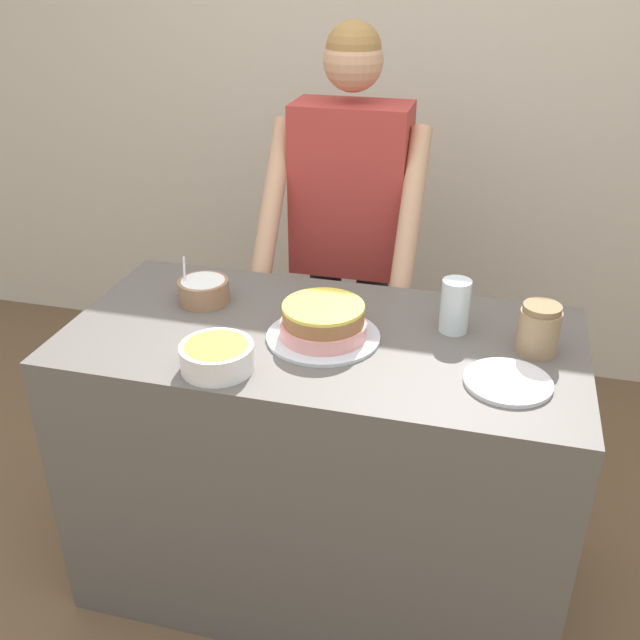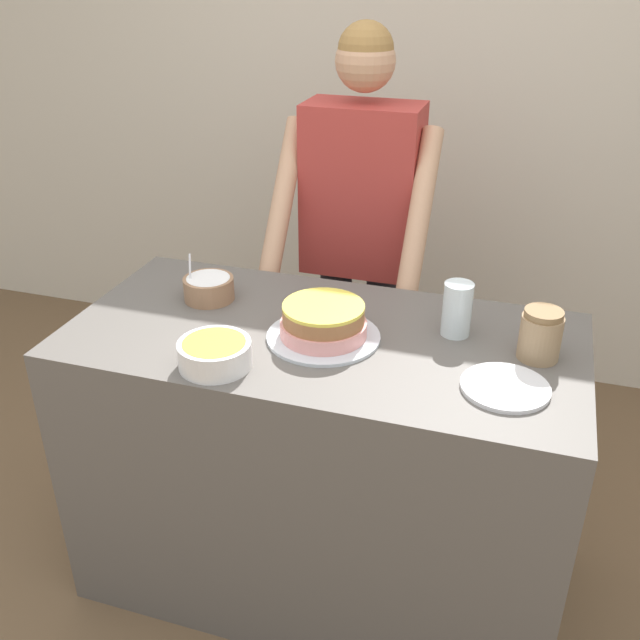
{
  "view_description": "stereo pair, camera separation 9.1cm",
  "coord_description": "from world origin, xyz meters",
  "px_view_note": "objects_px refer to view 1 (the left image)",
  "views": [
    {
      "loc": [
        0.44,
        -1.35,
        1.9
      ],
      "look_at": [
        0.0,
        0.32,
        0.99
      ],
      "focal_mm": 40.0,
      "sensor_mm": 36.0,
      "label": 1
    },
    {
      "loc": [
        0.53,
        -1.33,
        1.9
      ],
      "look_at": [
        0.0,
        0.32,
        0.99
      ],
      "focal_mm": 40.0,
      "sensor_mm": 36.0,
      "label": 2
    }
  ],
  "objects_px": {
    "person_baker": "(349,218)",
    "stoneware_jar": "(539,329)",
    "cake": "(323,323)",
    "drinking_glass": "(455,306)",
    "ceramic_plate": "(508,382)",
    "frosting_bowl_orange": "(217,356)",
    "frosting_bowl_white": "(204,290)"
  },
  "relations": [
    {
      "from": "cake",
      "to": "ceramic_plate",
      "type": "height_order",
      "value": "cake"
    },
    {
      "from": "drinking_glass",
      "to": "stoneware_jar",
      "type": "xyz_separation_m",
      "value": [
        0.23,
        -0.07,
        -0.01
      ]
    },
    {
      "from": "frosting_bowl_white",
      "to": "ceramic_plate",
      "type": "height_order",
      "value": "frosting_bowl_white"
    },
    {
      "from": "cake",
      "to": "drinking_glass",
      "type": "bearing_deg",
      "value": 21.72
    },
    {
      "from": "drinking_glass",
      "to": "stoneware_jar",
      "type": "relative_size",
      "value": 1.11
    },
    {
      "from": "frosting_bowl_white",
      "to": "drinking_glass",
      "type": "bearing_deg",
      "value": 0.51
    },
    {
      "from": "drinking_glass",
      "to": "ceramic_plate",
      "type": "distance_m",
      "value": 0.31
    },
    {
      "from": "ceramic_plate",
      "to": "stoneware_jar",
      "type": "bearing_deg",
      "value": 69.56
    },
    {
      "from": "cake",
      "to": "drinking_glass",
      "type": "distance_m",
      "value": 0.38
    },
    {
      "from": "frosting_bowl_orange",
      "to": "drinking_glass",
      "type": "bearing_deg",
      "value": 32.53
    },
    {
      "from": "cake",
      "to": "frosting_bowl_orange",
      "type": "relative_size",
      "value": 1.66
    },
    {
      "from": "drinking_glass",
      "to": "person_baker",
      "type": "bearing_deg",
      "value": 125.94
    },
    {
      "from": "person_baker",
      "to": "stoneware_jar",
      "type": "height_order",
      "value": "person_baker"
    },
    {
      "from": "person_baker",
      "to": "frosting_bowl_orange",
      "type": "bearing_deg",
      "value": -97.78
    },
    {
      "from": "ceramic_plate",
      "to": "frosting_bowl_orange",
      "type": "bearing_deg",
      "value": -171.01
    },
    {
      "from": "cake",
      "to": "frosting_bowl_orange",
      "type": "distance_m",
      "value": 0.32
    },
    {
      "from": "frosting_bowl_orange",
      "to": "frosting_bowl_white",
      "type": "bearing_deg",
      "value": 117.75
    },
    {
      "from": "stoneware_jar",
      "to": "cake",
      "type": "bearing_deg",
      "value": -172.76
    },
    {
      "from": "frosting_bowl_white",
      "to": "ceramic_plate",
      "type": "bearing_deg",
      "value": -14.75
    },
    {
      "from": "frosting_bowl_orange",
      "to": "cake",
      "type": "bearing_deg",
      "value": 45.22
    },
    {
      "from": "frosting_bowl_white",
      "to": "ceramic_plate",
      "type": "distance_m",
      "value": 0.95
    },
    {
      "from": "person_baker",
      "to": "frosting_bowl_white",
      "type": "height_order",
      "value": "person_baker"
    },
    {
      "from": "person_baker",
      "to": "drinking_glass",
      "type": "height_order",
      "value": "person_baker"
    },
    {
      "from": "ceramic_plate",
      "to": "stoneware_jar",
      "type": "relative_size",
      "value": 1.58
    },
    {
      "from": "cake",
      "to": "drinking_glass",
      "type": "height_order",
      "value": "drinking_glass"
    },
    {
      "from": "person_baker",
      "to": "ceramic_plate",
      "type": "bearing_deg",
      "value": -54.97
    },
    {
      "from": "person_baker",
      "to": "stoneware_jar",
      "type": "distance_m",
      "value": 0.95
    },
    {
      "from": "frosting_bowl_orange",
      "to": "drinking_glass",
      "type": "height_order",
      "value": "drinking_glass"
    },
    {
      "from": "stoneware_jar",
      "to": "drinking_glass",
      "type": "bearing_deg",
      "value": 164.12
    },
    {
      "from": "cake",
      "to": "stoneware_jar",
      "type": "bearing_deg",
      "value": 7.24
    },
    {
      "from": "cake",
      "to": "frosting_bowl_orange",
      "type": "bearing_deg",
      "value": -134.78
    },
    {
      "from": "person_baker",
      "to": "frosting_bowl_white",
      "type": "relative_size",
      "value": 10.83
    }
  ]
}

